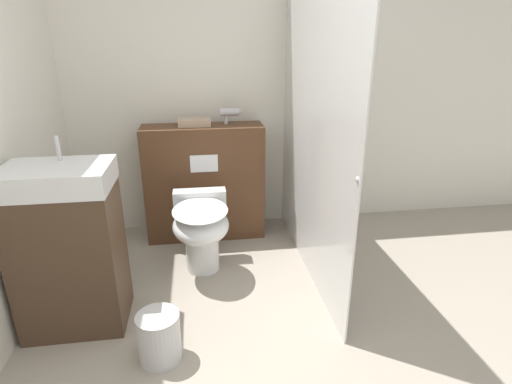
{
  "coord_description": "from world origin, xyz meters",
  "views": [
    {
      "loc": [
        -0.37,
        -1.2,
        1.62
      ],
      "look_at": [
        0.0,
        1.37,
        0.63
      ],
      "focal_mm": 28.0,
      "sensor_mm": 36.0,
      "label": 1
    }
  ],
  "objects_px": {
    "sink_vanity": "(69,249)",
    "hair_drier": "(230,113)",
    "toilet": "(201,228)",
    "waste_bin": "(159,337)"
  },
  "relations": [
    {
      "from": "sink_vanity",
      "to": "hair_drier",
      "type": "relative_size",
      "value": 6.18
    },
    {
      "from": "toilet",
      "to": "sink_vanity",
      "type": "bearing_deg",
      "value": -148.11
    },
    {
      "from": "toilet",
      "to": "sink_vanity",
      "type": "relative_size",
      "value": 0.52
    },
    {
      "from": "sink_vanity",
      "to": "toilet",
      "type": "bearing_deg",
      "value": 31.89
    },
    {
      "from": "sink_vanity",
      "to": "hair_drier",
      "type": "xyz_separation_m",
      "value": [
        1.04,
        1.12,
        0.57
      ]
    },
    {
      "from": "toilet",
      "to": "hair_drier",
      "type": "bearing_deg",
      "value": 66.4
    },
    {
      "from": "sink_vanity",
      "to": "hair_drier",
      "type": "bearing_deg",
      "value": 47.14
    },
    {
      "from": "hair_drier",
      "to": "waste_bin",
      "type": "height_order",
      "value": "hair_drier"
    },
    {
      "from": "hair_drier",
      "to": "sink_vanity",
      "type": "bearing_deg",
      "value": -132.86
    },
    {
      "from": "toilet",
      "to": "waste_bin",
      "type": "xyz_separation_m",
      "value": [
        -0.25,
        -0.86,
        -0.21
      ]
    }
  ]
}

